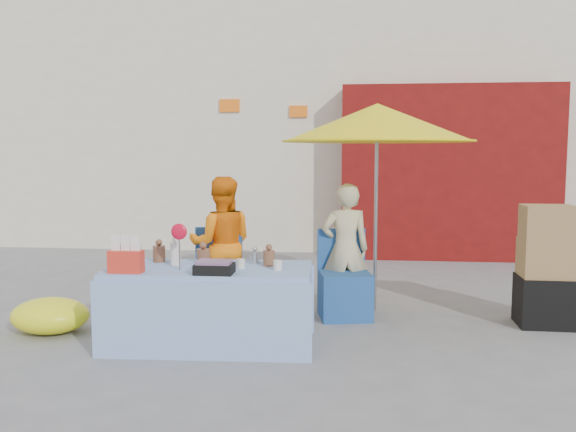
# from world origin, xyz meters

# --- Properties ---
(ground) EXTENTS (80.00, 80.00, 0.00)m
(ground) POSITION_xyz_m (0.00, 0.00, 0.00)
(ground) COLOR slate
(ground) RESTS_ON ground
(backdrop) EXTENTS (14.00, 8.00, 7.80)m
(backdrop) POSITION_xyz_m (0.52, 7.52, 3.10)
(backdrop) COLOR silver
(backdrop) RESTS_ON ground
(market_table) EXTENTS (1.76, 0.88, 1.04)m
(market_table) POSITION_xyz_m (-0.40, -0.31, 0.34)
(market_table) COLOR #809CCC
(market_table) RESTS_ON ground
(chair_left) EXTENTS (0.56, 0.55, 0.85)m
(chair_left) POSITION_xyz_m (-0.55, 0.68, 0.26)
(chair_left) COLOR #204C92
(chair_left) RESTS_ON ground
(chair_right) EXTENTS (0.56, 0.55, 0.85)m
(chair_right) POSITION_xyz_m (0.70, 0.68, 0.26)
(chair_right) COLOR #204C92
(chair_right) RESTS_ON ground
(vendor_orange) EXTENTS (0.75, 0.64, 1.37)m
(vendor_orange) POSITION_xyz_m (-0.54, 0.81, 0.68)
(vendor_orange) COLOR orange
(vendor_orange) RESTS_ON ground
(vendor_beige) EXTENTS (0.53, 0.40, 1.31)m
(vendor_beige) POSITION_xyz_m (0.71, 0.81, 0.65)
(vendor_beige) COLOR #C6BA8C
(vendor_beige) RESTS_ON ground
(umbrella) EXTENTS (1.90, 1.90, 2.09)m
(umbrella) POSITION_xyz_m (1.01, 0.96, 1.89)
(umbrella) COLOR gray
(umbrella) RESTS_ON ground
(box_stack) EXTENTS (0.52, 0.42, 1.13)m
(box_stack) POSITION_xyz_m (2.57, 0.59, 0.52)
(box_stack) COLOR black
(box_stack) RESTS_ON ground
(tarp_bundle) EXTENTS (0.86, 0.79, 0.31)m
(tarp_bundle) POSITION_xyz_m (-1.90, -0.13, 0.16)
(tarp_bundle) COLOR #F5F519
(tarp_bundle) RESTS_ON ground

